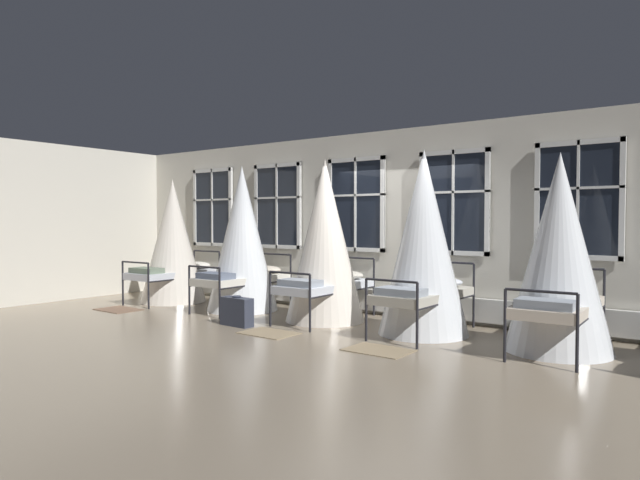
% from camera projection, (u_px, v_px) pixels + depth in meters
% --- Properties ---
extents(ground, '(24.25, 24.25, 0.00)m').
position_uv_depth(ground, '(363.00, 329.00, 8.43)').
color(ground, gray).
extents(back_wall_with_windows, '(13.13, 0.10, 3.17)m').
position_uv_depth(back_wall_with_windows, '(405.00, 223.00, 9.45)').
color(back_wall_with_windows, beige).
rests_on(back_wall_with_windows, ground).
extents(end_wall_left, '(0.10, 6.51, 3.17)m').
position_uv_depth(end_wall_left, '(40.00, 223.00, 11.05)').
color(end_wall_left, beige).
rests_on(end_wall_left, ground).
extents(window_bank, '(10.26, 0.10, 2.67)m').
position_uv_depth(window_bank, '(401.00, 252.00, 9.37)').
color(window_bank, black).
rests_on(window_bank, ground).
extents(cot_first, '(1.29, 1.86, 2.45)m').
position_uv_depth(cot_first, '(173.00, 243.00, 11.23)').
color(cot_first, black).
rests_on(cot_first, ground).
extents(cot_second, '(1.29, 1.86, 2.62)m').
position_uv_depth(cot_second, '(242.00, 240.00, 10.16)').
color(cot_second, black).
rests_on(cot_second, ground).
extents(cot_third, '(1.29, 1.85, 2.63)m').
position_uv_depth(cot_third, '(325.00, 242.00, 9.07)').
color(cot_third, black).
rests_on(cot_third, ground).
extents(cot_fourth, '(1.29, 1.87, 2.64)m').
position_uv_depth(cot_fourth, '(424.00, 245.00, 7.99)').
color(cot_fourth, black).
rests_on(cot_fourth, ground).
extents(cot_fifth, '(1.29, 1.86, 2.47)m').
position_uv_depth(cot_fifth, '(559.00, 255.00, 6.91)').
color(cot_fifth, black).
rests_on(cot_fifth, ground).
extents(rug_first, '(0.82, 0.59, 0.01)m').
position_uv_depth(rug_first, '(118.00, 310.00, 10.21)').
color(rug_first, brown).
rests_on(rug_first, ground).
extents(rug_third, '(0.81, 0.57, 0.01)m').
position_uv_depth(rug_third, '(269.00, 333.00, 8.07)').
color(rug_third, '#8E7A5B').
rests_on(rug_third, ground).
extents(rug_fourth, '(0.81, 0.58, 0.01)m').
position_uv_depth(rug_fourth, '(378.00, 350.00, 7.00)').
color(rug_fourth, '#8E7A5B').
rests_on(rug_fourth, ground).
extents(suitcase_dark, '(0.57, 0.24, 0.47)m').
position_uv_depth(suitcase_dark, '(237.00, 311.00, 8.65)').
color(suitcase_dark, '#2D3342').
rests_on(suitcase_dark, ground).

